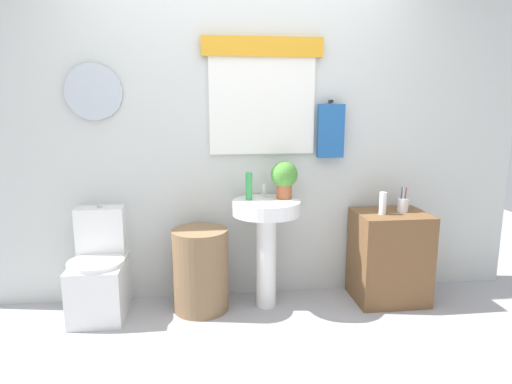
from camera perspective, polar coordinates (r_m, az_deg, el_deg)
The scene contains 11 objects.
ground_plane at distance 2.70m, azimuth 0.39°, elevation -22.17°, with size 8.00×8.00×0.00m, color #A3A3A8.
back_wall at distance 3.40m, azimuth -2.05°, elevation 8.17°, with size 4.40×0.18×2.60m.
toilet at distance 3.42m, azimuth -19.33°, elevation -9.87°, with size 0.38×0.51×0.77m.
laundry_hamper at distance 3.30m, azimuth -7.11°, elevation -9.86°, with size 0.40×0.40×0.61m, color #846647.
pedestal_sink at distance 3.24m, azimuth 1.31°, elevation -4.74°, with size 0.49×0.49×0.80m.
faucet at distance 3.30m, azimuth 1.03°, elevation 0.17°, with size 0.03×0.03×0.10m, color silver.
wooden_cabinet at distance 3.57m, azimuth 16.67°, elevation -7.90°, with size 0.53×0.44×0.69m, color brown.
soap_bottle at distance 3.21m, azimuth -0.92°, elevation 0.75°, with size 0.05×0.05×0.20m, color green.
potted_plant at distance 3.24m, azimuth 3.64°, elevation 1.94°, with size 0.20×0.20×0.28m.
lotion_bottle at distance 3.39m, azimuth 15.92°, elevation -1.40°, with size 0.05×0.05×0.17m, color white.
toothbrush_cup at distance 3.52m, azimuth 18.28°, elevation -1.55°, with size 0.08×0.08×0.19m.
Camera 1 is at (-0.29, -2.24, 1.48)m, focal length 31.26 mm.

